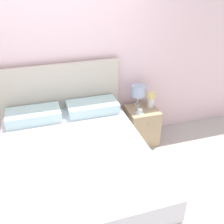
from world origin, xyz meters
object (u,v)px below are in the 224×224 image
bed (75,166)px  table_lamp (138,92)px  flower_vase (151,98)px  teacup (140,111)px  nightstand (141,125)px

bed → table_lamp: size_ratio=6.01×
table_lamp → flower_vase: 0.22m
teacup → bed: bearing=-149.7°
bed → table_lamp: 1.43m
table_lamp → teacup: 0.29m
nightstand → bed: bearing=-148.0°
bed → flower_vase: 1.52m
bed → nightstand: bearing=32.0°
bed → teacup: (1.05, 0.61, 0.24)m
nightstand → teacup: size_ratio=4.54×
nightstand → teacup: 0.33m
flower_vase → teacup: 0.29m
table_lamp → teacup: (-0.05, -0.19, -0.21)m
bed → table_lamp: (1.09, 0.80, 0.45)m
nightstand → flower_vase: (0.14, 0.03, 0.43)m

